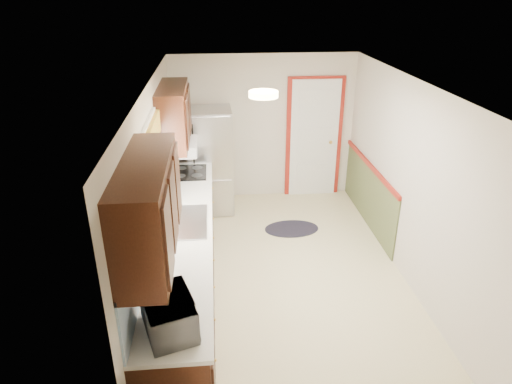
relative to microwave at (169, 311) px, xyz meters
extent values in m
cube|color=beige|center=(1.20, 1.95, -1.12)|extent=(3.20, 5.20, 0.12)
cube|color=white|center=(1.20, 1.95, 1.28)|extent=(3.20, 5.20, 0.12)
cube|color=beige|center=(1.20, 4.45, 0.08)|extent=(3.20, 0.10, 2.40)
cube|color=beige|center=(1.20, -0.55, 0.08)|extent=(3.20, 0.10, 2.40)
cube|color=beige|center=(-0.30, 1.95, 0.08)|extent=(0.10, 5.20, 2.40)
cube|color=beige|center=(2.70, 1.95, 0.08)|extent=(0.10, 5.20, 2.40)
cube|color=black|center=(0.00, 1.65, -0.67)|extent=(0.60, 4.00, 0.90)
cube|color=silver|center=(0.01, 1.65, -0.20)|extent=(0.63, 4.00, 0.04)
cube|color=#5EABE5|center=(-0.29, 1.65, 0.10)|extent=(0.02, 4.00, 0.55)
cube|color=black|center=(-0.12, 0.35, 0.71)|extent=(0.35, 1.40, 0.75)
cube|color=black|center=(-0.12, 3.05, 0.71)|extent=(0.35, 1.20, 0.75)
cube|color=white|center=(-0.29, 1.75, 0.50)|extent=(0.02, 1.00, 0.90)
cube|color=orange|center=(-0.24, 1.75, 0.85)|extent=(0.05, 1.12, 0.24)
cube|color=#B7B7BC|center=(0.01, 1.75, -0.17)|extent=(0.52, 0.82, 0.02)
cube|color=white|center=(-0.07, 3.10, 0.26)|extent=(0.45, 0.60, 0.15)
cube|color=maroon|center=(2.05, 4.42, -0.12)|extent=(0.94, 0.05, 2.08)
cube|color=white|center=(2.05, 4.39, -0.12)|extent=(0.80, 0.04, 2.00)
cube|color=#4C5730|center=(2.69, 3.30, -0.67)|extent=(0.02, 2.30, 0.90)
cube|color=maroon|center=(2.67, 3.30, -0.20)|extent=(0.04, 2.30, 0.06)
cylinder|color=#FFD88C|center=(0.90, 1.75, 1.24)|extent=(0.30, 0.30, 0.06)
imported|color=white|center=(0.00, 0.00, 0.00)|extent=(0.44, 0.59, 0.36)
cube|color=#B7B7BC|center=(0.30, 3.96, -0.29)|extent=(0.71, 0.67, 1.67)
cylinder|color=black|center=(0.07, 3.60, -0.37)|extent=(0.02, 0.02, 1.17)
ellipsoid|color=black|center=(1.50, 3.15, -1.11)|extent=(0.83, 0.55, 0.01)
cube|color=black|center=(0.01, 3.22, -0.17)|extent=(0.49, 0.59, 0.02)
camera|label=1|loc=(0.40, -2.81, 2.25)|focal=32.00mm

